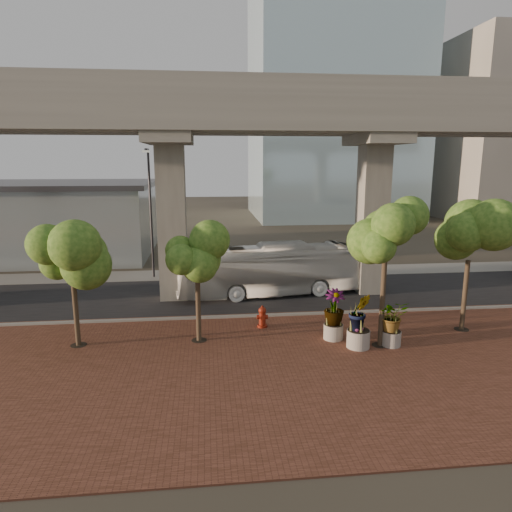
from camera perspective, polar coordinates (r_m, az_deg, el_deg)
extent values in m
plane|color=#353026|center=(26.26, 2.88, -6.11)|extent=(160.00, 160.00, 0.00)
cube|color=brown|center=(18.94, 6.77, -13.44)|extent=(70.00, 13.00, 0.06)
cube|color=black|center=(28.15, 2.24, -4.82)|extent=(90.00, 8.00, 0.04)
cube|color=gray|center=(24.37, 3.62, -7.37)|extent=(70.00, 0.25, 0.16)
cube|color=gray|center=(33.40, 0.86, -2.11)|extent=(90.00, 3.00, 0.06)
cube|color=gray|center=(25.49, 2.98, 17.26)|extent=(72.00, 2.40, 1.80)
cube|color=gray|center=(28.64, 1.93, 16.67)|extent=(72.00, 2.40, 1.80)
cube|color=gray|center=(24.59, 3.45, 20.74)|extent=(72.00, 0.12, 1.00)
cube|color=gray|center=(29.88, 1.63, 19.17)|extent=(72.00, 0.12, 1.00)
cube|color=#A0B0B7|center=(44.00, -27.54, 3.87)|extent=(22.00, 12.00, 6.00)
cube|color=#46454A|center=(43.75, -27.93, 7.89)|extent=(23.00, 13.00, 0.40)
cube|color=#A7A196|center=(73.88, 29.35, 13.42)|extent=(18.00, 16.00, 24.00)
imported|color=silver|center=(27.75, 1.48, -1.78)|extent=(11.35, 3.86, 3.10)
cylinder|color=maroon|center=(22.72, 0.79, -8.71)|extent=(0.49, 0.49, 0.11)
cylinder|color=maroon|center=(22.58, 0.79, -7.78)|extent=(0.32, 0.32, 0.79)
sphere|color=maroon|center=(22.46, 0.80, -6.84)|extent=(0.38, 0.38, 0.38)
cylinder|color=maroon|center=(22.40, 0.80, -6.41)|extent=(0.11, 0.11, 0.14)
cylinder|color=maroon|center=(22.56, 0.79, -7.62)|extent=(0.54, 0.22, 0.22)
cylinder|color=#A7A297|center=(21.34, 16.53, -9.82)|extent=(0.86, 0.86, 0.67)
imported|color=#285115|center=(20.98, 16.70, -7.17)|extent=(1.90, 1.90, 1.43)
cylinder|color=gray|center=(21.48, 9.64, -9.29)|extent=(0.90, 0.90, 0.70)
imported|color=#285115|center=(21.09, 9.75, -6.33)|extent=(2.19, 2.19, 1.64)
cylinder|color=#A19E91|center=(20.77, 12.66, -10.05)|extent=(1.01, 1.01, 0.78)
imported|color=#285115|center=(20.35, 12.81, -6.83)|extent=(2.23, 2.23, 1.68)
cylinder|color=#4E3E2C|center=(21.57, -21.59, -6.47)|extent=(0.22, 0.22, 3.13)
cylinder|color=black|center=(22.08, -21.28, -10.32)|extent=(0.70, 0.70, 0.01)
cylinder|color=#4E3E2C|center=(20.78, -7.23, -6.50)|extent=(0.22, 0.22, 3.05)
cylinder|color=black|center=(21.31, -7.12, -10.38)|extent=(0.70, 0.70, 0.01)
cylinder|color=#4E3E2C|center=(20.67, 15.51, -5.66)|extent=(0.22, 0.22, 3.94)
cylinder|color=black|center=(21.33, 15.21, -10.70)|extent=(0.70, 0.70, 0.01)
cylinder|color=#4E3E2C|center=(24.02, 24.63, -4.50)|extent=(0.22, 0.22, 3.43)
cylinder|color=black|center=(24.53, 24.29, -8.35)|extent=(0.70, 0.70, 0.01)
cylinder|color=#2A292E|center=(32.22, -12.99, 4.99)|extent=(0.15, 0.15, 8.74)
cube|color=#2A292E|center=(31.47, -13.49, 12.79)|extent=(0.16, 1.09, 0.16)
cube|color=silver|center=(30.93, -13.60, 12.60)|extent=(0.44, 0.22, 0.13)
cylinder|color=#2C2C31|center=(32.91, 15.23, 5.21)|extent=(0.16, 0.16, 8.96)
cube|color=#2C2C31|center=(32.20, 16.04, 13.03)|extent=(0.17, 1.12, 0.17)
cube|color=silver|center=(31.68, 16.41, 12.83)|extent=(0.45, 0.22, 0.13)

